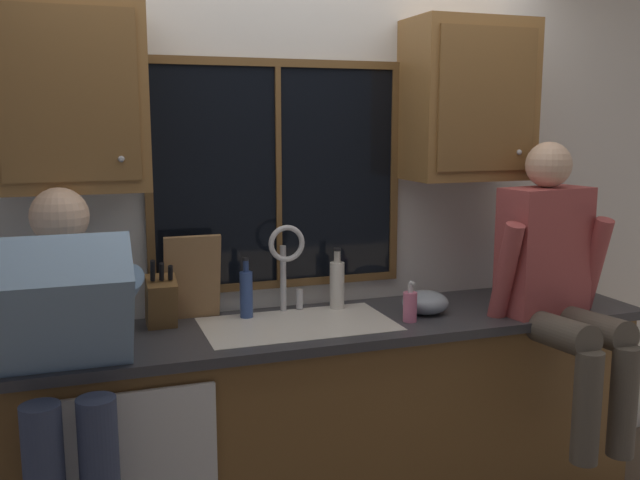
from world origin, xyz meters
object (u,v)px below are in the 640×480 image
Objects in this scene: mixing_bowl at (425,302)px; soap_dispenser at (410,306)px; bottle_green_glass at (337,284)px; person_standing at (67,364)px; person_sitting_on_counter at (557,276)px; cutting_board at (192,278)px; knife_block at (161,302)px; bottle_tall_clear at (246,293)px.

soap_dispenser reaches higher than mixing_bowl.
bottle_green_glass is (-0.35, 0.20, 0.07)m from mixing_bowl.
person_standing reaches higher than soap_dispenser.
person_sitting_on_counter is at bearing -13.61° from soap_dispenser.
soap_dispenser is at bearing -20.66° from cutting_board.
bottle_tall_clear is (0.37, 0.04, 0.00)m from knife_block.
bottle_green_glass is (0.65, -0.03, -0.07)m from cutting_board.
knife_block is (-1.64, 0.40, -0.08)m from person_sitting_on_counter.
knife_block is 0.18m from cutting_board.
person_standing reaches higher than bottle_tall_clear.
knife_block is 0.37m from bottle_tall_clear.
soap_dispenser is (1.01, -0.25, -0.04)m from knife_block.
bottle_green_glass is at bearing 1.74° from bottle_tall_clear.
cutting_board is (-1.50, 0.48, 0.00)m from person_sitting_on_counter.
mixing_bowl is at bearing 10.68° from person_standing.
person_standing reaches higher than cutting_board.
bottle_green_glass is at bearing 151.94° from person_sitting_on_counter.
bottle_tall_clear is (-0.65, 0.29, 0.04)m from soap_dispenser.
person_standing is at bearing -147.47° from bottle_tall_clear.
cutting_board is at bearing 177.52° from bottle_green_glass.
cutting_board is 0.24m from bottle_tall_clear.
cutting_board is 0.94m from soap_dispenser.
cutting_board is 1.35× the size of bottle_green_glass.
person_sitting_on_counter is at bearing -19.02° from bottle_tall_clear.
bottle_green_glass reaches higher than soap_dispenser.
bottle_green_glass is (0.79, 0.05, 0.01)m from knife_block.
person_standing is 0.88m from bottle_tall_clear.
soap_dispenser is (-0.63, 0.15, -0.12)m from person_sitting_on_counter.
cutting_board is at bearing 28.15° from knife_block.
bottle_green_glass reaches higher than mixing_bowl.
bottle_tall_clear is (0.22, -0.04, -0.08)m from cutting_board.
soap_dispenser is 0.64× the size of bottle_green_glass.
bottle_green_glass is 0.43m from bottle_tall_clear.
person_standing is 1.54m from mixing_bowl.
person_standing is at bearing -157.46° from bottle_green_glass.
soap_dispenser is at bearing -140.81° from mixing_bowl.
bottle_tall_clear reaches higher than soap_dispenser.
person_standing is 0.74m from cutting_board.
person_standing is 8.56× the size of soap_dispenser.
person_standing is 5.74× the size of bottle_tall_clear.
knife_block is 1.20× the size of bottle_tall_clear.
knife_block reaches higher than bottle_tall_clear.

